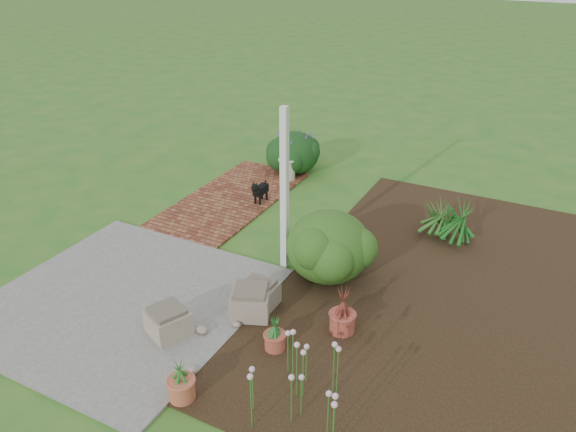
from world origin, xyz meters
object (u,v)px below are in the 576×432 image
at_px(cream_ceramic_urn, 287,169).
at_px(evergreen_shrub, 329,245).
at_px(black_dog, 260,190).
at_px(stone_trough_near, 168,322).

relative_size(cream_ceramic_urn, evergreen_shrub, 0.35).
height_order(black_dog, cream_ceramic_urn, black_dog).
bearing_deg(stone_trough_near, evergreen_shrub, 59.82).
xyz_separation_m(cream_ceramic_urn, evergreen_shrub, (2.20, -2.92, 0.30)).
distance_m(black_dog, evergreen_shrub, 2.72).
relative_size(stone_trough_near, evergreen_shrub, 0.38).
xyz_separation_m(stone_trough_near, cream_ceramic_urn, (-0.95, 5.07, 0.06)).
relative_size(black_dog, evergreen_shrub, 0.41).
xyz_separation_m(black_dog, evergreen_shrub, (2.13, -1.68, 0.25)).
xyz_separation_m(stone_trough_near, evergreen_shrub, (1.25, 2.14, 0.36)).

